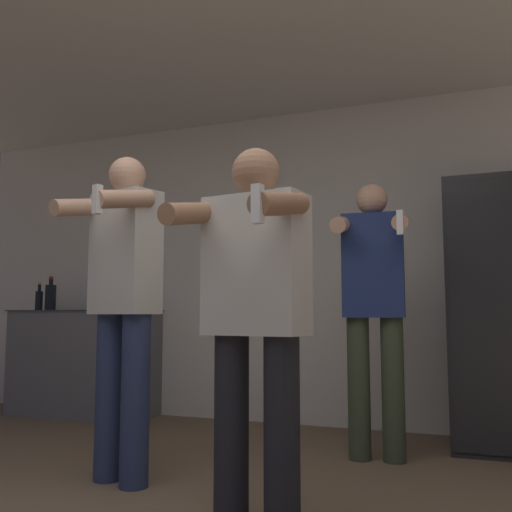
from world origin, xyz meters
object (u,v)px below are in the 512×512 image
(refrigerator, at_px, (510,313))
(person_woman_foreground, at_px, (255,309))
(bottle_green_wine, at_px, (94,297))
(person_man_side, at_px, (123,298))
(person_spectator_back, at_px, (374,299))
(bottle_dark_rum, at_px, (39,299))
(bottle_brown_liquor, at_px, (112,299))
(bottle_short_whiskey, at_px, (51,296))

(refrigerator, relative_size, person_woman_foreground, 1.11)
(bottle_green_wine, bearing_deg, refrigerator, -0.48)
(refrigerator, relative_size, person_man_side, 1.02)
(person_woman_foreground, xyz_separation_m, person_spectator_back, (0.28, 1.30, 0.07))
(person_man_side, distance_m, person_spectator_back, 1.50)
(bottle_dark_rum, relative_size, person_woman_foreground, 0.16)
(bottle_dark_rum, relative_size, person_man_side, 0.15)
(person_spectator_back, bearing_deg, bottle_brown_liquor, 165.39)
(refrigerator, distance_m, bottle_green_wine, 3.31)
(bottle_dark_rum, bearing_deg, refrigerator, -0.41)
(bottle_brown_liquor, distance_m, person_spectator_back, 2.42)
(bottle_brown_liquor, distance_m, person_woman_foreground, 2.81)
(bottle_dark_rum, bearing_deg, person_man_side, -38.47)
(bottle_dark_rum, distance_m, bottle_short_whiskey, 0.13)
(bottle_green_wine, distance_m, person_man_side, 2.06)
(bottle_brown_liquor, xyz_separation_m, person_woman_foreground, (2.06, -1.91, -0.11))
(person_woman_foreground, bearing_deg, bottle_short_whiskey, 144.86)
(bottle_dark_rum, xyz_separation_m, bottle_green_wine, (0.61, 0.00, 0.02))
(bottle_green_wine, xyz_separation_m, person_woman_foreground, (2.24, -1.91, -0.13))
(bottle_dark_rum, distance_m, bottle_green_wine, 0.61)
(bottle_brown_liquor, bearing_deg, person_man_side, -53.07)
(person_man_side, bearing_deg, bottle_brown_liquor, 126.93)
(bottle_dark_rum, distance_m, person_man_side, 2.50)
(bottle_brown_liquor, distance_m, person_man_side, 1.95)
(bottle_short_whiskey, distance_m, person_man_side, 2.40)
(person_woman_foreground, height_order, person_spectator_back, person_spectator_back)
(person_spectator_back, bearing_deg, bottle_dark_rum, 168.97)
(bottle_brown_liquor, bearing_deg, bottle_green_wine, 180.00)
(refrigerator, xyz_separation_m, bottle_dark_rum, (-3.91, 0.03, 0.13))
(refrigerator, xyz_separation_m, person_man_side, (-1.96, -1.53, 0.08))
(bottle_brown_liquor, bearing_deg, bottle_short_whiskey, 180.00)
(refrigerator, distance_m, person_man_side, 2.48)
(bottle_short_whiskey, height_order, bottle_green_wine, bottle_short_whiskey)
(bottle_brown_liquor, relative_size, bottle_green_wine, 0.86)
(person_woman_foreground, bearing_deg, refrigerator, 60.52)
(bottle_brown_liquor, relative_size, person_woman_foreground, 0.16)
(bottle_brown_liquor, distance_m, bottle_short_whiskey, 0.66)
(bottle_dark_rum, height_order, person_spectator_back, person_spectator_back)
(bottle_green_wine, bearing_deg, person_woman_foreground, -40.48)
(bottle_dark_rum, height_order, bottle_green_wine, bottle_green_wine)
(bottle_dark_rum, xyz_separation_m, person_spectator_back, (3.12, -0.61, -0.05))
(bottle_short_whiskey, relative_size, person_man_side, 0.18)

